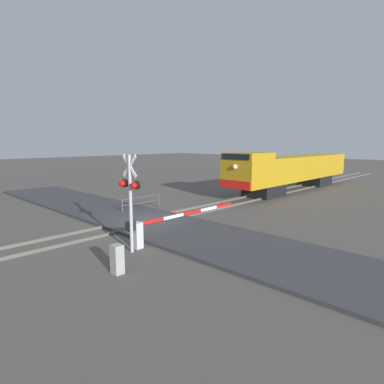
% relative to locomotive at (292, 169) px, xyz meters
% --- Properties ---
extents(ground_plane, '(160.00, 160.00, 0.00)m').
position_rel_locomotive_xyz_m(ground_plane, '(0.00, -17.32, -2.00)').
color(ground_plane, '#514C47').
extents(rail_track_left, '(0.08, 80.00, 0.15)m').
position_rel_locomotive_xyz_m(rail_track_left, '(-0.72, -17.32, -1.93)').
color(rail_track_left, '#59544C').
rests_on(rail_track_left, ground_plane).
extents(rail_track_right, '(0.08, 80.00, 0.15)m').
position_rel_locomotive_xyz_m(rail_track_right, '(0.72, -17.32, -1.93)').
color(rail_track_right, '#59544C').
rests_on(rail_track_right, ground_plane).
extents(road_surface, '(36.00, 4.86, 0.15)m').
position_rel_locomotive_xyz_m(road_surface, '(0.00, -17.32, -1.93)').
color(road_surface, '#38383A').
rests_on(road_surface, ground_plane).
extents(locomotive, '(2.93, 18.59, 3.77)m').
position_rel_locomotive_xyz_m(locomotive, '(0.00, 0.00, 0.00)').
color(locomotive, black).
rests_on(locomotive, ground_plane).
extents(crossing_signal, '(1.18, 0.33, 4.12)m').
position_rel_locomotive_xyz_m(crossing_signal, '(3.54, -20.86, 0.57)').
color(crossing_signal, '#ADADB2').
rests_on(crossing_signal, ground_plane).
extents(crossing_gate, '(0.36, 7.11, 1.27)m').
position_rel_locomotive_xyz_m(crossing_gate, '(3.31, -19.28, -1.19)').
color(crossing_gate, silver).
rests_on(crossing_gate, ground_plane).
extents(utility_cabinet, '(0.40, 0.36, 1.06)m').
position_rel_locomotive_xyz_m(utility_cabinet, '(5.03, -22.52, -1.47)').
color(utility_cabinet, '#999993').
rests_on(utility_cabinet, ground_plane).
extents(guard_railing, '(0.08, 3.15, 0.95)m').
position_rel_locomotive_xyz_m(guard_railing, '(-2.92, -15.47, -1.37)').
color(guard_railing, '#4C4742').
rests_on(guard_railing, ground_plane).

